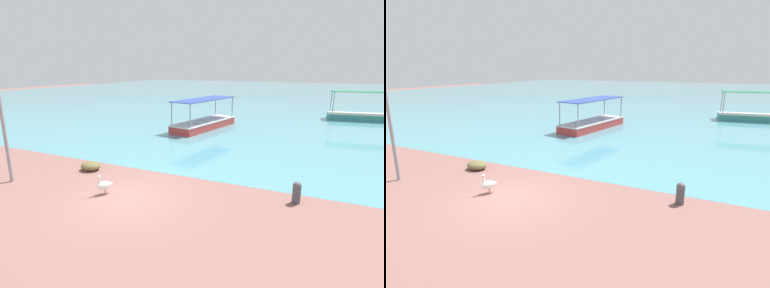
% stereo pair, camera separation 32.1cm
% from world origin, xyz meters
% --- Properties ---
extents(ground, '(120.00, 120.00, 0.00)m').
position_xyz_m(ground, '(0.00, 0.00, 0.00)').
color(ground, '#875A53').
extents(harbor_water, '(110.00, 90.00, 0.00)m').
position_xyz_m(harbor_water, '(0.00, 48.00, 0.00)').
color(harbor_water, teal).
rests_on(harbor_water, ground).
extents(fishing_boat_near_left, '(6.07, 2.62, 2.59)m').
position_xyz_m(fishing_boat_near_left, '(9.25, 23.19, 0.49)').
color(fishing_boat_near_left, teal).
rests_on(fishing_boat_near_left, harbor_water).
extents(fishing_boat_far_left, '(3.19, 6.84, 2.33)m').
position_xyz_m(fishing_boat_far_left, '(-2.48, 13.37, 0.48)').
color(fishing_boat_far_left, '#CB3D38').
rests_on(fishing_boat_far_left, harbor_water).
extents(pelican, '(0.54, 0.73, 0.80)m').
position_xyz_m(pelican, '(-1.08, -0.02, 0.38)').
color(pelican, '#E0997A').
rests_on(pelican, ground).
extents(lamp_post, '(0.28, 0.28, 5.46)m').
position_xyz_m(lamp_post, '(-5.57, -0.61, 3.09)').
color(lamp_post, gray).
rests_on(lamp_post, ground).
extents(mooring_bollard, '(0.31, 0.31, 0.80)m').
position_xyz_m(mooring_bollard, '(5.67, 2.24, 0.43)').
color(mooring_bollard, '#47474C').
rests_on(mooring_bollard, ground).
extents(net_pile, '(0.97, 0.82, 0.41)m').
position_xyz_m(net_pile, '(-3.54, 1.91, 0.20)').
color(net_pile, brown).
rests_on(net_pile, ground).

